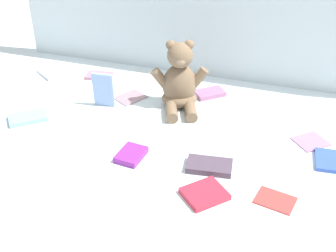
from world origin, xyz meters
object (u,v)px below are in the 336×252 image
at_px(book_case_5, 209,166).
at_px(book_case_9, 131,155).
at_px(book_case_8, 205,194).
at_px(book_case_0, 103,90).
at_px(book_case_1, 311,141).
at_px(book_case_3, 275,200).
at_px(book_case_6, 210,93).
at_px(book_case_11, 131,97).
at_px(book_case_2, 50,73).
at_px(teddy_bear, 180,83).
at_px(book_case_10, 99,76).
at_px(book_case_4, 28,118).
at_px(book_case_7, 327,160).

xyz_separation_m(book_case_5, book_case_9, (-0.24, -0.02, 0.00)).
bearing_deg(book_case_8, book_case_0, -174.26).
height_order(book_case_1, book_case_8, book_case_8).
xyz_separation_m(book_case_3, book_case_6, (-0.30, 0.52, 0.00)).
distance_m(book_case_8, book_case_11, 0.60).
bearing_deg(book_case_3, book_case_5, 79.66).
bearing_deg(book_case_2, teddy_bear, -63.17).
xyz_separation_m(book_case_1, book_case_6, (-0.38, 0.20, 0.00)).
bearing_deg(book_case_5, book_case_3, -118.90).
relative_size(teddy_bear, book_case_9, 2.58).
relative_size(book_case_3, book_case_6, 0.95).
bearing_deg(book_case_2, book_case_10, -44.90).
height_order(book_case_1, book_case_4, book_case_4).
xyz_separation_m(book_case_8, book_case_10, (-0.58, 0.57, -0.00)).
bearing_deg(book_case_3, book_case_4, 91.48).
relative_size(book_case_3, book_case_8, 0.93).
relative_size(book_case_1, book_case_8, 0.87).
distance_m(book_case_3, book_case_7, 0.26).
xyz_separation_m(teddy_bear, book_case_6, (0.09, 0.11, -0.08)).
xyz_separation_m(book_case_7, book_case_10, (-0.89, 0.30, 0.00)).
height_order(book_case_5, book_case_6, book_case_5).
bearing_deg(teddy_bear, book_case_7, -40.26).
height_order(book_case_6, book_case_11, book_case_6).
relative_size(book_case_2, book_case_11, 1.06).
height_order(book_case_0, book_case_3, book_case_0).
height_order(book_case_0, book_case_4, book_case_0).
xyz_separation_m(book_case_1, book_case_9, (-0.52, -0.25, 0.01)).
xyz_separation_m(book_case_2, book_case_7, (1.10, -0.27, 0.00)).
xyz_separation_m(book_case_7, book_case_8, (-0.32, -0.26, 0.00)).
xyz_separation_m(book_case_0, book_case_5, (0.45, -0.24, -0.06)).
distance_m(book_case_4, book_case_11, 0.38).
relative_size(teddy_bear, book_case_10, 2.34).
bearing_deg(book_case_0, book_case_1, -5.61).
distance_m(book_case_2, book_case_8, 0.94).
xyz_separation_m(book_case_3, book_case_9, (-0.45, 0.07, 0.01)).
relative_size(book_case_4, book_case_6, 1.18).
bearing_deg(book_case_1, book_case_8, -79.03).
distance_m(book_case_6, book_case_7, 0.52).
distance_m(book_case_6, book_case_9, 0.48).
xyz_separation_m(book_case_5, book_case_11, (-0.38, 0.33, -0.01)).
bearing_deg(book_case_7, book_case_1, -65.12).
bearing_deg(book_case_5, book_case_4, 76.80).
height_order(book_case_3, book_case_9, book_case_9).
bearing_deg(book_case_4, book_case_6, -96.33).
distance_m(book_case_3, book_case_9, 0.45).
bearing_deg(book_case_9, book_case_6, 79.31).
height_order(book_case_2, book_case_9, book_case_9).
bearing_deg(book_case_2, book_case_6, -52.77).
bearing_deg(book_case_10, book_case_2, -87.90).
bearing_deg(book_case_10, book_case_0, 21.19).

